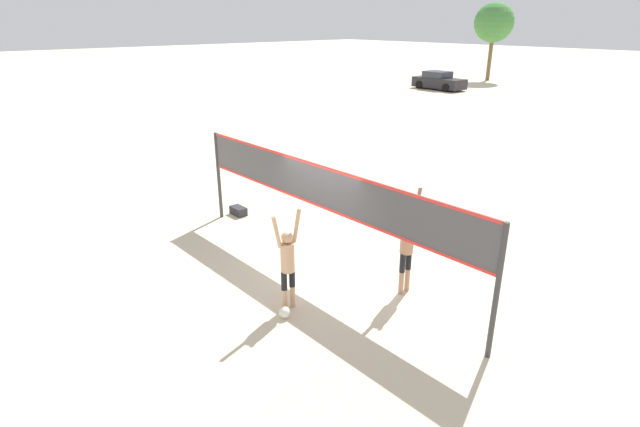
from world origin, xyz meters
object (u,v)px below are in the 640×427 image
object	(u,v)px
gear_bag	(238,211)
player_blocker	(407,240)
volleyball_net	(320,193)
player_spiker	(288,260)
parked_car_far	(439,81)
tree_left_cluster	(494,23)
volleyball	(285,312)

from	to	relation	value
gear_bag	player_blocker	bearing A→B (deg)	1.42
volleyball_net	player_spiker	size ratio (longest dim) A/B	4.25
volleyball_net	player_spiker	distance (m)	2.00
player_blocker	parked_car_far	size ratio (longest dim) A/B	0.52
parked_car_far	tree_left_cluster	world-z (taller)	tree_left_cluster
volleyball_net	player_spiker	xyz separation A→B (m)	(0.87, -1.62, -0.79)
player_spiker	tree_left_cluster	distance (m)	43.63
player_spiker	tree_left_cluster	world-z (taller)	tree_left_cluster
player_spiker	parked_car_far	size ratio (longest dim) A/B	0.47
player_blocker	parked_car_far	bearing A→B (deg)	-145.31
volleyball	gear_bag	bearing A→B (deg)	155.92
player_spiker	player_blocker	xyz separation A→B (m)	(1.13, 2.24, 0.12)
player_blocker	volleyball	size ratio (longest dim) A/B	10.08
volleyball	player_spiker	bearing A→B (deg)	128.03
player_spiker	parked_car_far	bearing A→B (deg)	31.11
gear_bag	parked_car_far	size ratio (longest dim) A/B	0.12
tree_left_cluster	volleyball	bearing A→B (deg)	-63.98
player_blocker	tree_left_cluster	distance (m)	42.15
volleyball	tree_left_cluster	xyz separation A→B (m)	(-19.21, 39.34, 5.01)
gear_bag	parked_car_far	distance (m)	31.00
volleyball	tree_left_cluster	distance (m)	44.07
player_blocker	gear_bag	distance (m)	6.29
volleyball_net	gear_bag	distance (m)	4.57
player_blocker	parked_car_far	world-z (taller)	player_blocker
volleyball_net	player_blocker	world-z (taller)	volleyball_net
volleyball	parked_car_far	size ratio (longest dim) A/B	0.05
player_spiker	volleyball	world-z (taller)	player_spiker
gear_bag	parked_car_far	world-z (taller)	parked_car_far
volleyball	parked_car_far	bearing A→B (deg)	121.18
player_spiker	parked_car_far	xyz separation A→B (m)	(-18.20, 30.16, -0.44)
player_blocker	gear_bag	world-z (taller)	player_blocker
player_spiker	gear_bag	bearing A→B (deg)	67.61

